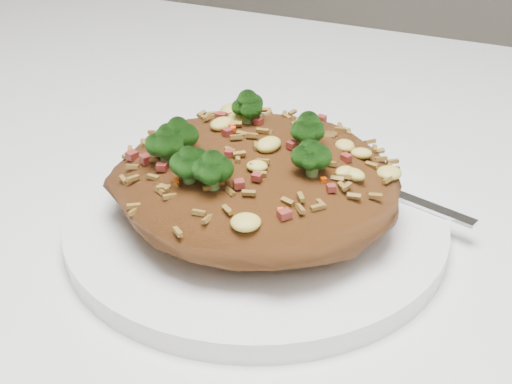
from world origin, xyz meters
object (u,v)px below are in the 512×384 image
at_px(plate, 256,222).
at_px(fork, 373,185).
at_px(dining_table, 291,324).
at_px(fried_rice, 255,169).

xyz_separation_m(plate, fork, (0.06, 0.06, 0.01)).
distance_m(plate, fork, 0.08).
relative_size(dining_table, plate, 5.00).
bearing_deg(dining_table, fried_rice, -128.79).
bearing_deg(fork, dining_table, -121.61).
xyz_separation_m(dining_table, plate, (-0.02, -0.02, 0.10)).
bearing_deg(fried_rice, dining_table, 51.21).
xyz_separation_m(dining_table, fried_rice, (-0.02, -0.02, 0.14)).
bearing_deg(dining_table, plate, -128.97).
height_order(plate, fried_rice, fried_rice).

